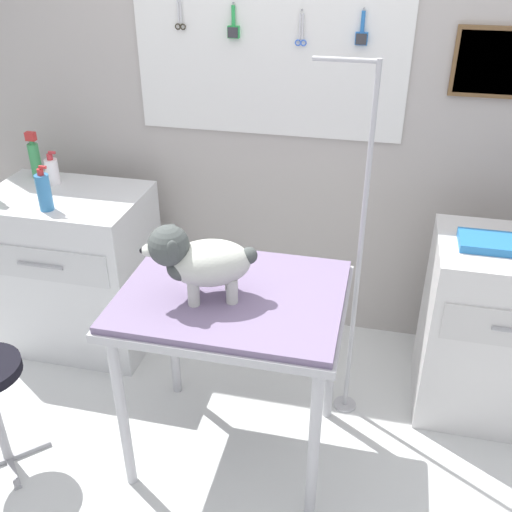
# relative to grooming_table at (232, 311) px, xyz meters

# --- Properties ---
(ground) EXTENTS (4.40, 4.00, 0.04)m
(ground) POSITION_rel_grooming_table_xyz_m (0.06, -0.21, -0.77)
(ground) COLOR silver
(rear_wall_panel) EXTENTS (4.00, 0.11, 2.30)m
(rear_wall_panel) POSITION_rel_grooming_table_xyz_m (0.06, 1.07, 0.41)
(rear_wall_panel) COLOR #B0A9A4
(rear_wall_panel) RESTS_ON ground
(grooming_table) EXTENTS (0.88, 0.70, 0.84)m
(grooming_table) POSITION_rel_grooming_table_xyz_m (0.00, 0.00, 0.00)
(grooming_table) COLOR #B7B7BC
(grooming_table) RESTS_ON ground
(grooming_arm) EXTENTS (0.29, 0.11, 1.66)m
(grooming_arm) POSITION_rel_grooming_table_xyz_m (0.45, 0.37, 0.03)
(grooming_arm) COLOR #B7B7BC
(grooming_arm) RESTS_ON ground
(dog) EXTENTS (0.42, 0.28, 0.31)m
(dog) POSITION_rel_grooming_table_xyz_m (-0.11, -0.07, 0.25)
(dog) COLOR silver
(dog) RESTS_ON grooming_table
(counter_left) EXTENTS (0.80, 0.58, 0.88)m
(counter_left) POSITION_rel_grooming_table_xyz_m (-1.05, 0.60, -0.31)
(counter_left) COLOR silver
(counter_left) RESTS_ON ground
(cabinet_right) EXTENTS (0.68, 0.54, 0.88)m
(cabinet_right) POSITION_rel_grooming_table_xyz_m (1.13, 0.55, -0.31)
(cabinet_right) COLOR silver
(cabinet_right) RESTS_ON ground
(conditioner_bottle) EXTENTS (0.06, 0.06, 0.25)m
(conditioner_bottle) POSITION_rel_grooming_table_xyz_m (-1.30, 0.79, 0.24)
(conditioner_bottle) COLOR #3D9956
(conditioner_bottle) RESTS_ON counter_left
(shampoo_bottle) EXTENTS (0.07, 0.07, 0.22)m
(shampoo_bottle) POSITION_rel_grooming_table_xyz_m (-1.03, 0.43, 0.23)
(shampoo_bottle) COLOR teal
(shampoo_bottle) RESTS_ON counter_left
(pump_bottle_white) EXTENTS (0.07, 0.07, 0.18)m
(pump_bottle_white) POSITION_rel_grooming_table_xyz_m (-1.17, 0.73, 0.20)
(pump_bottle_white) COLOR white
(pump_bottle_white) RESTS_ON counter_left
(supply_tray) EXTENTS (0.24, 0.18, 0.04)m
(supply_tray) POSITION_rel_grooming_table_xyz_m (0.99, 0.52, 0.15)
(supply_tray) COLOR #2873BB
(supply_tray) RESTS_ON cabinet_right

